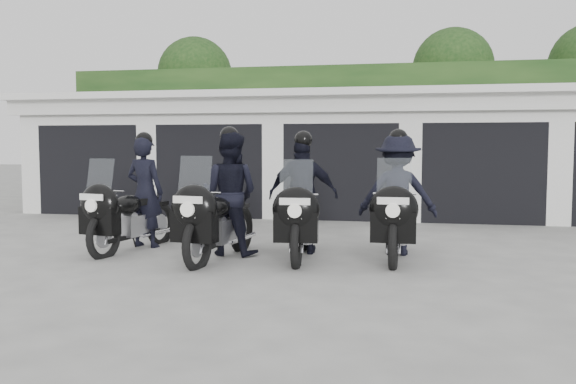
% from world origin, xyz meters
% --- Properties ---
extents(ground, '(80.00, 80.00, 0.00)m').
position_xyz_m(ground, '(0.00, 0.00, 0.00)').
color(ground, '#9E9D98').
rests_on(ground, ground).
extents(garage_block, '(16.40, 6.80, 2.96)m').
position_xyz_m(garage_block, '(-0.00, 8.06, 1.42)').
color(garage_block, white).
rests_on(garage_block, ground).
extents(background_vegetation, '(20.00, 3.90, 5.80)m').
position_xyz_m(background_vegetation, '(0.37, 12.92, 2.77)').
color(background_vegetation, '#153312').
rests_on(background_vegetation, ground).
extents(police_bike_a, '(0.95, 2.27, 1.99)m').
position_xyz_m(police_bike_a, '(-2.89, 0.97, 0.79)').
color(police_bike_a, black).
rests_on(police_bike_a, ground).
extents(police_bike_b, '(1.03, 2.37, 2.07)m').
position_xyz_m(police_bike_b, '(-1.24, 0.64, 0.87)').
color(police_bike_b, black).
rests_on(police_bike_b, ground).
extents(police_bike_c, '(1.14, 2.30, 2.00)m').
position_xyz_m(police_bike_c, '(-0.09, 0.98, 0.85)').
color(police_bike_c, black).
rests_on(police_bike_c, ground).
extents(police_bike_d, '(1.23, 2.33, 2.03)m').
position_xyz_m(police_bike_d, '(1.35, 1.21, 0.86)').
color(police_bike_d, black).
rests_on(police_bike_d, ground).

